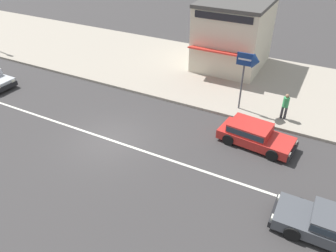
% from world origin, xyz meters
% --- Properties ---
extents(ground_plane, '(160.00, 160.00, 0.00)m').
position_xyz_m(ground_plane, '(0.00, 0.00, 0.00)').
color(ground_plane, '#383535').
extents(lane_centre_stripe, '(50.40, 0.14, 0.01)m').
position_xyz_m(lane_centre_stripe, '(0.00, 0.00, 0.00)').
color(lane_centre_stripe, silver).
rests_on(lane_centre_stripe, ground).
extents(kerb_strip, '(68.00, 10.00, 0.15)m').
position_xyz_m(kerb_strip, '(0.00, 10.06, 0.07)').
color(kerb_strip, '#9E9384').
rests_on(kerb_strip, ground).
extents(sedan_dark_grey_1, '(4.22, 1.77, 1.06)m').
position_xyz_m(sedan_dark_grey_1, '(10.78, -1.17, 0.53)').
color(sedan_dark_grey_1, '#47494F').
rests_on(sedan_dark_grey_1, ground).
extents(hatchback_red_2, '(3.93, 2.03, 1.10)m').
position_xyz_m(hatchback_red_2, '(6.68, 3.18, 0.59)').
color(hatchback_red_2, red).
rests_on(hatchback_red_2, ground).
extents(arrow_signboard, '(1.27, 0.80, 3.50)m').
position_xyz_m(arrow_signboard, '(5.49, 6.07, 3.09)').
color(arrow_signboard, '#4C4C51').
rests_on(arrow_signboard, kerb_strip).
extents(pedestrian_near_clock, '(0.34, 0.34, 1.54)m').
position_xyz_m(pedestrian_near_clock, '(7.58, 6.15, 1.04)').
color(pedestrian_near_clock, '#333338').
rests_on(pedestrian_near_clock, kerb_strip).
extents(shopfront_corner_warung, '(4.69, 6.26, 4.76)m').
position_xyz_m(shopfront_corner_warung, '(2.40, 12.21, 2.54)').
color(shopfront_corner_warung, beige).
rests_on(shopfront_corner_warung, kerb_strip).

